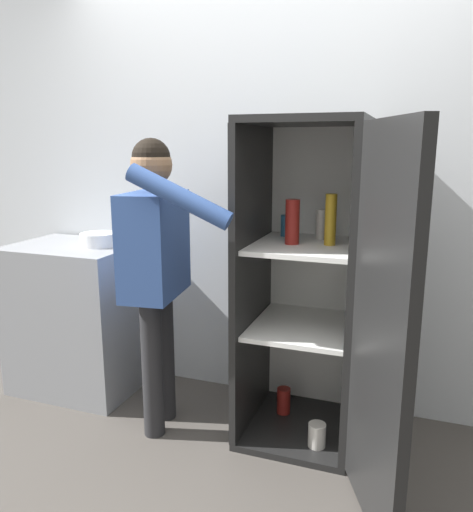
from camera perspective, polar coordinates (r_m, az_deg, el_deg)
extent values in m
plane|color=#4C4742|center=(2.52, -2.95, -24.76)|extent=(12.00, 12.00, 0.00)
cube|color=silver|center=(2.94, 4.24, 7.65)|extent=(7.00, 0.06, 2.55)
cube|color=black|center=(2.92, 7.23, -18.67)|extent=(0.58, 0.65, 0.04)
cube|color=black|center=(2.50, 8.28, 15.03)|extent=(0.58, 0.65, 0.04)
cube|color=white|center=(2.88, 9.03, -1.59)|extent=(0.58, 0.03, 1.59)
cube|color=black|center=(2.66, 1.96, -2.64)|extent=(0.04, 0.65, 1.59)
cube|color=black|center=(2.55, 13.73, -3.66)|extent=(0.03, 0.65, 1.59)
cube|color=white|center=(2.66, 7.57, -7.96)|extent=(0.51, 0.58, 0.02)
cube|color=white|center=(2.55, 7.85, 1.15)|extent=(0.51, 0.58, 0.02)
cube|color=black|center=(1.99, 16.18, -8.49)|extent=(0.27, 0.55, 1.59)
cylinder|color=beige|center=(2.67, 9.65, 3.60)|extent=(0.06, 0.06, 0.16)
cylinder|color=teal|center=(2.73, 5.64, 3.48)|extent=(0.05, 0.05, 0.12)
cylinder|color=maroon|center=(2.51, 6.40, 3.90)|extent=(0.07, 0.07, 0.22)
cylinder|color=beige|center=(2.70, 9.18, -19.55)|extent=(0.09, 0.09, 0.12)
cylinder|color=#B78C1E|center=(2.51, 10.70, 4.10)|extent=(0.06, 0.06, 0.25)
cylinder|color=maroon|center=(2.96, 5.40, -16.12)|extent=(0.08, 0.08, 0.15)
cylinder|color=#262628|center=(2.87, -8.24, -11.12)|extent=(0.11, 0.11, 0.76)
cylinder|color=#262628|center=(2.72, -9.59, -12.54)|extent=(0.11, 0.11, 0.76)
cube|color=#335193|center=(2.60, -9.38, 1.30)|extent=(0.30, 0.46, 0.54)
sphere|color=#8C6647|center=(2.55, -9.70, 10.22)|extent=(0.21, 0.21, 0.21)
sphere|color=black|center=(2.55, -9.73, 11.04)|extent=(0.19, 0.19, 0.19)
cylinder|color=#335193|center=(2.83, -7.52, 1.70)|extent=(0.09, 0.09, 0.50)
cylinder|color=#335193|center=(2.25, -6.56, 6.77)|extent=(0.50, 0.15, 0.29)
cube|color=gray|center=(3.33, -17.61, -6.62)|extent=(0.75, 0.58, 0.93)
cylinder|color=white|center=(3.13, -15.47, 1.84)|extent=(0.22, 0.22, 0.08)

